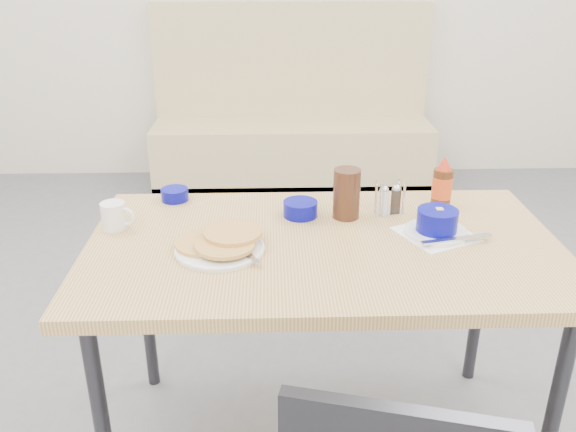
{
  "coord_description": "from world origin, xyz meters",
  "views": [
    {
      "loc": [
        -0.16,
        -1.36,
        1.56
      ],
      "look_at": [
        -0.1,
        0.31,
        0.82
      ],
      "focal_mm": 38.0,
      "sensor_mm": 36.0,
      "label": 1
    }
  ],
  "objects_px": {
    "booth_bench": "(292,134)",
    "grits_setting": "(437,224)",
    "butter_bowl": "(300,209)",
    "pancake_plate": "(220,244)",
    "condiment_caddy": "(390,201)",
    "dining_table": "(323,260)",
    "coffee_mug": "(115,215)",
    "amber_tumbler": "(347,194)",
    "creamer_bowl": "(175,195)",
    "syrup_bottle": "(442,185)"
  },
  "relations": [
    {
      "from": "booth_bench",
      "to": "creamer_bowl",
      "type": "distance_m",
      "value": 2.29
    },
    {
      "from": "booth_bench",
      "to": "butter_bowl",
      "type": "relative_size",
      "value": 17.1
    },
    {
      "from": "creamer_bowl",
      "to": "condiment_caddy",
      "type": "bearing_deg",
      "value": -10.34
    },
    {
      "from": "booth_bench",
      "to": "grits_setting",
      "type": "xyz_separation_m",
      "value": [
        0.34,
        -2.5,
        0.45
      ]
    },
    {
      "from": "coffee_mug",
      "to": "condiment_caddy",
      "type": "height_order",
      "value": "condiment_caddy"
    },
    {
      "from": "creamer_bowl",
      "to": "syrup_bottle",
      "type": "xyz_separation_m",
      "value": [
        0.9,
        -0.08,
        0.05
      ]
    },
    {
      "from": "dining_table",
      "to": "condiment_caddy",
      "type": "xyz_separation_m",
      "value": [
        0.23,
        0.21,
        0.1
      ]
    },
    {
      "from": "amber_tumbler",
      "to": "syrup_bottle",
      "type": "relative_size",
      "value": 0.93
    },
    {
      "from": "grits_setting",
      "to": "creamer_bowl",
      "type": "height_order",
      "value": "grits_setting"
    },
    {
      "from": "amber_tumbler",
      "to": "condiment_caddy",
      "type": "relative_size",
      "value": 1.42
    },
    {
      "from": "booth_bench",
      "to": "creamer_bowl",
      "type": "height_order",
      "value": "booth_bench"
    },
    {
      "from": "booth_bench",
      "to": "grits_setting",
      "type": "relative_size",
      "value": 6.61
    },
    {
      "from": "booth_bench",
      "to": "grits_setting",
      "type": "height_order",
      "value": "booth_bench"
    },
    {
      "from": "creamer_bowl",
      "to": "condiment_caddy",
      "type": "height_order",
      "value": "condiment_caddy"
    },
    {
      "from": "amber_tumbler",
      "to": "condiment_caddy",
      "type": "distance_m",
      "value": 0.15
    },
    {
      "from": "booth_bench",
      "to": "condiment_caddy",
      "type": "bearing_deg",
      "value": -84.29
    },
    {
      "from": "booth_bench",
      "to": "syrup_bottle",
      "type": "xyz_separation_m",
      "value": [
        0.42,
        -2.27,
        0.49
      ]
    },
    {
      "from": "dining_table",
      "to": "butter_bowl",
      "type": "distance_m",
      "value": 0.22
    },
    {
      "from": "grits_setting",
      "to": "syrup_bottle",
      "type": "relative_size",
      "value": 1.66
    },
    {
      "from": "syrup_bottle",
      "to": "condiment_caddy",
      "type": "bearing_deg",
      "value": -163.43
    },
    {
      "from": "dining_table",
      "to": "grits_setting",
      "type": "bearing_deg",
      "value": 6.02
    },
    {
      "from": "dining_table",
      "to": "grits_setting",
      "type": "relative_size",
      "value": 4.87
    },
    {
      "from": "creamer_bowl",
      "to": "syrup_bottle",
      "type": "distance_m",
      "value": 0.91
    },
    {
      "from": "coffee_mug",
      "to": "syrup_bottle",
      "type": "bearing_deg",
      "value": 8.05
    },
    {
      "from": "pancake_plate",
      "to": "condiment_caddy",
      "type": "bearing_deg",
      "value": 25.5
    },
    {
      "from": "dining_table",
      "to": "creamer_bowl",
      "type": "relative_size",
      "value": 15.11
    },
    {
      "from": "pancake_plate",
      "to": "coffee_mug",
      "type": "height_order",
      "value": "coffee_mug"
    },
    {
      "from": "pancake_plate",
      "to": "creamer_bowl",
      "type": "height_order",
      "value": "pancake_plate"
    },
    {
      "from": "pancake_plate",
      "to": "condiment_caddy",
      "type": "height_order",
      "value": "condiment_caddy"
    },
    {
      "from": "dining_table",
      "to": "amber_tumbler",
      "type": "bearing_deg",
      "value": 64.39
    },
    {
      "from": "butter_bowl",
      "to": "booth_bench",
      "type": "bearing_deg",
      "value": 88.54
    },
    {
      "from": "condiment_caddy",
      "to": "syrup_bottle",
      "type": "relative_size",
      "value": 0.66
    },
    {
      "from": "creamer_bowl",
      "to": "amber_tumbler",
      "type": "relative_size",
      "value": 0.57
    },
    {
      "from": "coffee_mug",
      "to": "amber_tumbler",
      "type": "relative_size",
      "value": 0.67
    },
    {
      "from": "grits_setting",
      "to": "butter_bowl",
      "type": "xyz_separation_m",
      "value": [
        -0.4,
        0.16,
        -0.01
      ]
    },
    {
      "from": "pancake_plate",
      "to": "butter_bowl",
      "type": "bearing_deg",
      "value": 44.6
    },
    {
      "from": "dining_table",
      "to": "butter_bowl",
      "type": "height_order",
      "value": "butter_bowl"
    },
    {
      "from": "dining_table",
      "to": "booth_bench",
      "type": "bearing_deg",
      "value": 90.0
    },
    {
      "from": "pancake_plate",
      "to": "amber_tumbler",
      "type": "xyz_separation_m",
      "value": [
        0.39,
        0.23,
        0.06
      ]
    },
    {
      "from": "booth_bench",
      "to": "butter_bowl",
      "type": "bearing_deg",
      "value": -91.46
    },
    {
      "from": "pancake_plate",
      "to": "butter_bowl",
      "type": "relative_size",
      "value": 2.32
    },
    {
      "from": "dining_table",
      "to": "grits_setting",
      "type": "xyz_separation_m",
      "value": [
        0.34,
        0.04,
        0.1
      ]
    },
    {
      "from": "grits_setting",
      "to": "pancake_plate",
      "type": "bearing_deg",
      "value": -172.79
    },
    {
      "from": "amber_tumbler",
      "to": "creamer_bowl",
      "type": "bearing_deg",
      "value": 164.38
    },
    {
      "from": "pancake_plate",
      "to": "coffee_mug",
      "type": "relative_size",
      "value": 2.38
    },
    {
      "from": "amber_tumbler",
      "to": "condiment_caddy",
      "type": "xyz_separation_m",
      "value": [
        0.15,
        0.03,
        -0.04
      ]
    },
    {
      "from": "coffee_mug",
      "to": "grits_setting",
      "type": "bearing_deg",
      "value": -4.59
    },
    {
      "from": "butter_bowl",
      "to": "creamer_bowl",
      "type": "bearing_deg",
      "value": 160.91
    },
    {
      "from": "booth_bench",
      "to": "pancake_plate",
      "type": "xyz_separation_m",
      "value": [
        -0.3,
        -2.58,
        0.43
      ]
    },
    {
      "from": "coffee_mug",
      "to": "condiment_caddy",
      "type": "bearing_deg",
      "value": 6.19
    }
  ]
}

